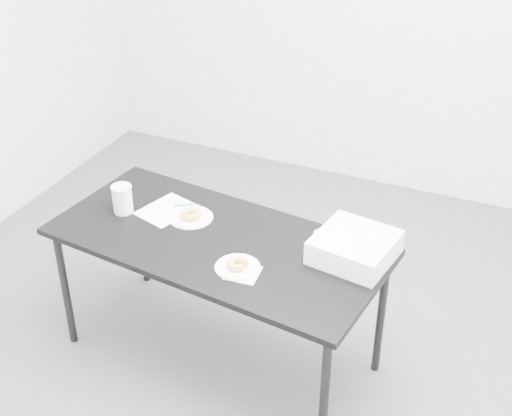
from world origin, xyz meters
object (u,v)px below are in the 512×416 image
at_px(pen, 186,205).
at_px(coffee_cup, 122,199).
at_px(plate_far, 191,217).
at_px(plate_near, 237,267).
at_px(table, 217,249).
at_px(donut_near, 237,264).
at_px(scorecard, 167,210).
at_px(donut_far, 191,214).
at_px(bakery_box, 355,247).

relative_size(pen, coffee_cup, 0.86).
xyz_separation_m(plate_far, coffee_cup, (-0.33, -0.08, 0.07)).
bearing_deg(plate_near, table, 138.01).
xyz_separation_m(pen, donut_near, (0.46, -0.37, 0.02)).
relative_size(plate_near, plate_far, 0.93).
distance_m(scorecard, pen, 0.10).
bearing_deg(coffee_cup, scorecard, 27.59).
height_order(donut_far, bakery_box, bakery_box).
bearing_deg(plate_near, coffee_cup, 164.58).
height_order(donut_near, donut_far, same).
relative_size(donut_far, coffee_cup, 0.70).
bearing_deg(scorecard, plate_far, 10.19).
bearing_deg(pen, coffee_cup, -172.94).
bearing_deg(table, donut_far, 156.98).
bearing_deg(scorecard, donut_far, 10.19).
bearing_deg(donut_far, plate_near, -36.11).
xyz_separation_m(plate_near, coffee_cup, (-0.71, 0.20, 0.07)).
bearing_deg(plate_near, donut_near, 180.00).
distance_m(table, coffee_cup, 0.54).
distance_m(scorecard, donut_far, 0.15).
height_order(table, donut_near, donut_near).
bearing_deg(coffee_cup, plate_far, 13.91).
relative_size(scorecard, donut_far, 2.63).
xyz_separation_m(plate_far, bakery_box, (0.82, 0.01, 0.05)).
xyz_separation_m(scorecard, plate_near, (0.53, -0.29, 0.00)).
bearing_deg(donut_near, donut_far, 143.89).
bearing_deg(pen, table, -62.95).
height_order(pen, donut_near, donut_near).
distance_m(donut_far, bakery_box, 0.82).
distance_m(table, scorecard, 0.37).
bearing_deg(coffee_cup, plate_near, -15.42).
relative_size(donut_near, coffee_cup, 0.65).
distance_m(table, pen, 0.34).
height_order(plate_far, coffee_cup, coffee_cup).
relative_size(table, pen, 13.23).
height_order(table, scorecard, scorecard).
relative_size(donut_near, bakery_box, 0.28).
distance_m(table, bakery_box, 0.64).
distance_m(plate_far, donut_far, 0.02).
bearing_deg(donut_near, plate_far, 143.89).
relative_size(pen, plate_near, 0.62).
height_order(donut_near, plate_far, donut_near).
bearing_deg(scorecard, plate_near, -12.80).
bearing_deg(donut_far, plate_far, 0.00).
height_order(plate_near, bakery_box, bakery_box).
bearing_deg(plate_near, donut_far, 143.89).
bearing_deg(bakery_box, donut_near, -138.51).
bearing_deg(table, scorecard, 166.07).
distance_m(pen, bakery_box, 0.90).
distance_m(table, plate_far, 0.23).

